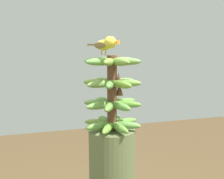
{
  "coord_description": "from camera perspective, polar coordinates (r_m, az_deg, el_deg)",
  "views": [
    {
      "loc": [
        -0.32,
        -1.14,
        1.72
      ],
      "look_at": [
        0.0,
        0.0,
        1.52
      ],
      "focal_mm": 40.48,
      "sensor_mm": 36.0,
      "label": 1
    }
  ],
  "objects": [
    {
      "name": "banana_bunch",
      "position": [
        1.2,
        0.04,
        -0.8
      ],
      "size": [
        0.29,
        0.29,
        0.36
      ],
      "color": "brown",
      "rests_on": "banana_tree"
    },
    {
      "name": "perched_bird",
      "position": [
        1.15,
        -1.32,
        10.23
      ],
      "size": [
        0.12,
        0.17,
        0.09
      ],
      "color": "#C68933",
      "rests_on": "banana_bunch"
    }
  ]
}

